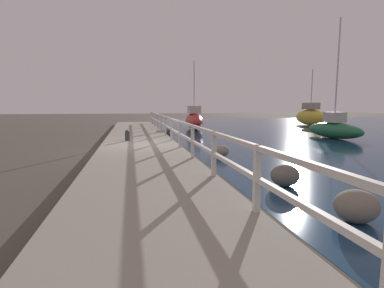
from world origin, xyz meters
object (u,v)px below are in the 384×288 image
at_px(mooring_bollard, 127,135).
at_px(sailboat_red, 194,120).
at_px(sailboat_yellow, 310,116).
at_px(sailboat_green, 334,128).

height_order(mooring_bollard, sailboat_red, sailboat_red).
height_order(mooring_bollard, sailboat_yellow, sailboat_yellow).
height_order(mooring_bollard, sailboat_green, sailboat_green).
distance_m(sailboat_red, sailboat_yellow, 12.22).
xyz_separation_m(mooring_bollard, sailboat_yellow, (17.36, 11.86, 0.37)).
distance_m(mooring_bollard, sailboat_green, 12.02).
distance_m(mooring_bollard, sailboat_yellow, 21.03).
bearing_deg(sailboat_yellow, sailboat_green, -121.17).
height_order(sailboat_red, sailboat_green, sailboat_green).
relative_size(mooring_bollard, sailboat_yellow, 0.10).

